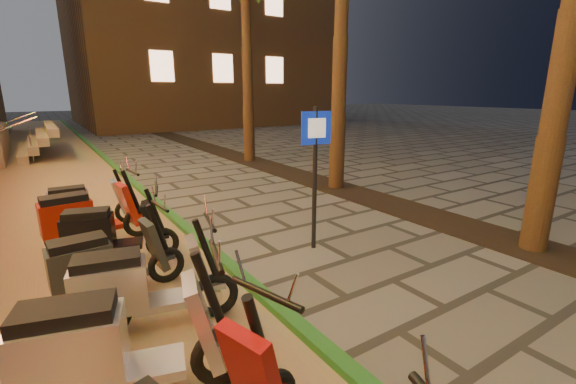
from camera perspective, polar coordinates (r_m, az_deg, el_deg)
parking_strip at (r=11.03m, az=-30.13°, el=-0.50°), size 3.40×60.00×0.01m
green_curb at (r=11.21m, az=-21.53°, el=0.94°), size 0.18×60.00×0.10m
planting_strip at (r=9.09m, az=15.24°, el=-1.84°), size 1.20×40.00×0.02m
pedestrian_sign at (r=6.06m, az=4.07°, el=4.86°), size 0.50×0.11×2.29m
scooter_6 at (r=3.54m, az=-24.71°, el=-20.35°), size 1.82×0.92×1.29m
scooter_7 at (r=4.45m, az=-21.39°, el=-13.00°), size 1.71×0.79×1.20m
scooter_8 at (r=5.25m, az=-25.68°, el=-9.51°), size 1.61×0.56×1.13m
scooter_9 at (r=6.29m, az=-25.21°, el=-5.54°), size 1.59×0.82×1.13m
scooter_10 at (r=7.07m, az=-27.82°, el=-3.31°), size 1.76×0.64×1.23m
scooter_11 at (r=8.05m, az=-27.98°, el=-1.74°), size 1.56×0.55×1.10m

